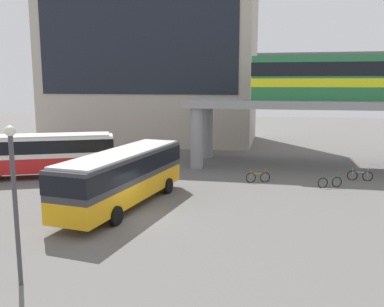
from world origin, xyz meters
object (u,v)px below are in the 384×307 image
(bus_main, at_px, (124,173))
(bus_secondary, at_px, (39,151))
(station_building, at_px, (152,51))
(bicycle_orange, at_px, (258,177))
(train, at_px, (383,76))
(bicycle_silver, at_px, (360,176))
(bicycle_green, at_px, (330,182))

(bus_main, relative_size, bus_secondary, 1.02)
(station_building, relative_size, bicycle_orange, 14.30)
(station_building, relative_size, train, 1.17)
(train, relative_size, bus_main, 1.85)
(train, xyz_separation_m, bicycle_orange, (-9.46, -6.77, -7.23))
(bicycle_orange, height_order, bicycle_silver, same)
(station_building, height_order, bicycle_silver, station_building)
(bus_main, xyz_separation_m, bus_secondary, (-9.01, 5.99, 0.00))
(bus_secondary, distance_m, bicycle_orange, 16.47)
(train, distance_m, bicycle_green, 11.26)
(train, bearing_deg, bus_secondary, -162.08)
(bus_secondary, bearing_deg, bus_main, -33.64)
(bus_main, distance_m, bicycle_orange, 10.64)
(train, height_order, bicycle_green, train)
(bus_main, height_order, bicycle_orange, bus_main)
(bus_secondary, distance_m, bicycle_silver, 23.93)
(bus_secondary, height_order, bicycle_orange, bus_secondary)
(train, bearing_deg, bicycle_orange, -144.40)
(bus_main, bearing_deg, station_building, 103.31)
(station_building, relative_size, bicycle_green, 14.66)
(train, bearing_deg, station_building, 150.35)
(bus_main, relative_size, bicycle_green, 6.75)
(train, height_order, bus_main, train)
(bus_secondary, bearing_deg, station_building, 83.44)
(train, height_order, bicycle_silver, train)
(bicycle_green, bearing_deg, bicycle_orange, 173.59)
(station_building, bearing_deg, train, -29.65)
(station_building, xyz_separation_m, bicycle_orange, (13.83, -20.03, -10.47))
(bus_main, bearing_deg, bus_secondary, 146.36)
(station_building, distance_m, bus_main, 29.69)
(bus_main, bearing_deg, bicycle_silver, 33.27)
(station_building, bearing_deg, bus_secondary, -96.56)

